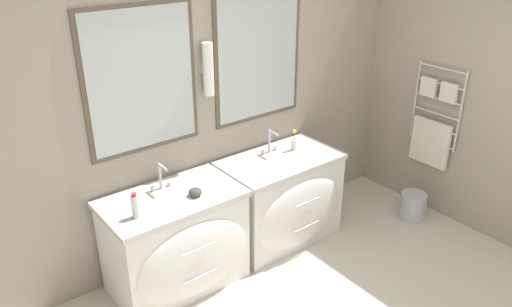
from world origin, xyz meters
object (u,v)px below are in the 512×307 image
Objects in this scene: toiletry_bottle at (135,206)px; flower_vase at (294,141)px; vanity_left at (178,243)px; vanity_right at (283,200)px; amenity_bowl at (195,192)px; waste_bin at (413,206)px.

flower_vase is at bearing 5.85° from toiletry_bottle.
vanity_left is 5.31× the size of flower_vase.
amenity_bowl is at bearing -176.34° from vanity_right.
vanity_right is 1.02m from amenity_bowl.
toiletry_bottle is 1.62m from flower_vase.
amenity_bowl is 2.31m from waste_bin.
toiletry_bottle is at bearing -177.51° from vanity_right.
amenity_bowl is at bearing -171.81° from flower_vase.
vanity_right is 1.49m from toiletry_bottle.
vanity_left is 3.87× the size of waste_bin.
toiletry_bottle is 0.70× the size of waste_bin.
vanity_left is 0.46m from amenity_bowl.
vanity_right is 0.53m from flower_vase.
vanity_left reaches higher than waste_bin.
waste_bin is (2.30, -0.53, -0.26)m from vanity_left.
toiletry_bottle is 2.78m from waste_bin.
vanity_left is 10.32× the size of amenity_bowl.
amenity_bowl is (-0.93, -0.06, 0.43)m from vanity_right.
vanity_right is 10.32× the size of amenity_bowl.
toiletry_bottle is (-0.33, -0.06, 0.49)m from vanity_left.
vanity_left is at bearing 166.96° from waste_bin.
amenity_bowl is 0.37× the size of waste_bin.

